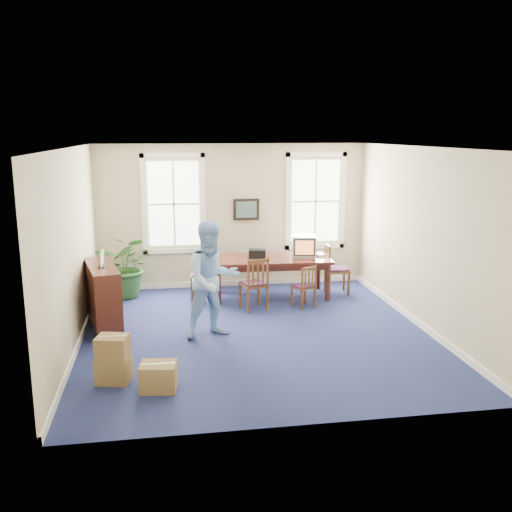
{
  "coord_description": "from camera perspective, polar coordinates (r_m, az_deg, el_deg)",
  "views": [
    {
      "loc": [
        -1.51,
        -9.33,
        3.45
      ],
      "look_at": [
        0.1,
        0.6,
        1.25
      ],
      "focal_mm": 40.0,
      "sensor_mm": 36.0,
      "label": 1
    }
  ],
  "objects": [
    {
      "name": "chair_near_left",
      "position": [
        11.22,
        -0.26,
        -2.77
      ],
      "size": [
        0.58,
        0.58,
        1.05
      ],
      "primitive_type": null,
      "rotation": [
        0.0,
        0.0,
        3.41
      ],
      "color": "brown",
      "rests_on": "ground"
    },
    {
      "name": "floor",
      "position": [
        10.06,
        -0.02,
        -7.72
      ],
      "size": [
        6.5,
        6.5,
        0.0
      ],
      "primitive_type": "plane",
      "color": "navy",
      "rests_on": "ground"
    },
    {
      "name": "window_left",
      "position": [
        12.66,
        -8.22,
        5.17
      ],
      "size": [
        1.4,
        0.12,
        2.2
      ],
      "primitive_type": null,
      "color": "white",
      "rests_on": "ground"
    },
    {
      "name": "equipment_bag",
      "position": [
        12.03,
        0.13,
        0.25
      ],
      "size": [
        0.39,
        0.29,
        0.18
      ],
      "primitive_type": "cube",
      "rotation": [
        0.0,
        0.0,
        -0.19
      ],
      "color": "black",
      "rests_on": "conference_table"
    },
    {
      "name": "baseboard_right",
      "position": [
        10.89,
        15.7,
        -6.28
      ],
      "size": [
        0.04,
        6.5,
        0.12
      ],
      "primitive_type": "cube",
      "color": "white",
      "rests_on": "ground"
    },
    {
      "name": "wall_picture",
      "position": [
        12.77,
        -0.98,
        4.68
      ],
      "size": [
        0.58,
        0.06,
        0.48
      ],
      "primitive_type": null,
      "color": "black",
      "rests_on": "ground"
    },
    {
      "name": "man",
      "position": [
        9.66,
        -4.37,
        -2.41
      ],
      "size": [
        1.15,
        1.0,
        1.99
      ],
      "primitive_type": "imported",
      "rotation": [
        0.0,
        0.0,
        0.29
      ],
      "color": "#90BFF3",
      "rests_on": "ground"
    },
    {
      "name": "baseboard_left",
      "position": [
        10.03,
        -17.18,
        -7.98
      ],
      "size": [
        0.04,
        6.5,
        0.12
      ],
      "primitive_type": "cube",
      "color": "white",
      "rests_on": "ground"
    },
    {
      "name": "game_console",
      "position": [
        12.28,
        6.41,
        0.12
      ],
      "size": [
        0.21,
        0.24,
        0.05
      ],
      "primitive_type": "cube",
      "rotation": [
        0.0,
        0.0,
        0.26
      ],
      "color": "white",
      "rests_on": "conference_table"
    },
    {
      "name": "cardboard_boxes",
      "position": [
        8.4,
        -12.82,
        -9.6
      ],
      "size": [
        1.47,
        1.47,
        0.71
      ],
      "primitive_type": null,
      "rotation": [
        0.0,
        0.0,
        -0.21
      ],
      "color": "olive",
      "rests_on": "ground"
    },
    {
      "name": "baseboard_back",
      "position": [
        13.09,
        -2.27,
        -2.69
      ],
      "size": [
        6.0,
        0.04,
        0.12
      ],
      "primitive_type": "cube",
      "color": "white",
      "rests_on": "ground"
    },
    {
      "name": "wall_back",
      "position": [
        12.81,
        -2.35,
        4.01
      ],
      "size": [
        6.5,
        0.0,
        6.5
      ],
      "primitive_type": "plane",
      "rotation": [
        1.57,
        0.0,
        0.0
      ],
      "color": "#BAAF8B",
      "rests_on": "ground"
    },
    {
      "name": "credenza",
      "position": [
        10.47,
        -15.06,
        -3.83
      ],
      "size": [
        0.79,
        1.62,
        1.23
      ],
      "primitive_type": "cube",
      "rotation": [
        0.0,
        0.0,
        0.23
      ],
      "color": "#451C14",
      "rests_on": "ground"
    },
    {
      "name": "ceiling",
      "position": [
        9.46,
        -0.02,
        10.82
      ],
      "size": [
        6.5,
        6.5,
        0.0
      ],
      "primitive_type": "plane",
      "rotation": [
        3.14,
        0.0,
        0.0
      ],
      "color": "white",
      "rests_on": "ground"
    },
    {
      "name": "wall_right",
      "position": [
        10.53,
        16.33,
        1.71
      ],
      "size": [
        0.0,
        6.5,
        6.5
      ],
      "primitive_type": "plane",
      "rotation": [
        1.57,
        0.0,
        -1.57
      ],
      "color": "#BAAF8B",
      "rests_on": "ground"
    },
    {
      "name": "chair_end_left",
      "position": [
        11.93,
        -5.43,
        -1.86
      ],
      "size": [
        0.52,
        0.52,
        1.07
      ],
      "primitive_type": null,
      "rotation": [
        0.0,
        0.0,
        -1.65
      ],
      "color": "brown",
      "rests_on": "ground"
    },
    {
      "name": "brochure_rack",
      "position": [
        10.29,
        -15.16,
        0.19
      ],
      "size": [
        0.18,
        0.63,
        0.28
      ],
      "primitive_type": null,
      "rotation": [
        0.0,
        0.0,
        -0.12
      ],
      "color": "#99999E",
      "rests_on": "credenza"
    },
    {
      "name": "chair_end_right",
      "position": [
        12.46,
        8.12,
        -1.29
      ],
      "size": [
        0.52,
        0.52,
        1.08
      ],
      "primitive_type": null,
      "rotation": [
        0.0,
        0.0,
        1.51
      ],
      "color": "brown",
      "rests_on": "ground"
    },
    {
      "name": "conference_table",
      "position": [
        12.14,
        1.49,
        -2.12
      ],
      "size": [
        2.52,
        1.23,
        0.84
      ],
      "primitive_type": null,
      "rotation": [
        0.0,
        0.0,
        -0.04
      ],
      "color": "#451C14",
      "rests_on": "ground"
    },
    {
      "name": "chair_near_right",
      "position": [
        11.45,
        4.76,
        -3.02
      ],
      "size": [
        0.5,
        0.5,
        0.85
      ],
      "primitive_type": null,
      "rotation": [
        0.0,
        0.0,
        3.54
      ],
      "color": "brown",
      "rests_on": "ground"
    },
    {
      "name": "window_right",
      "position": [
        13.11,
        5.96,
        5.47
      ],
      "size": [
        1.4,
        0.12,
        2.2
      ],
      "primitive_type": null,
      "color": "white",
      "rests_on": "ground"
    },
    {
      "name": "wall_left",
      "position": [
        9.63,
        -17.93,
        0.65
      ],
      "size": [
        0.0,
        6.5,
        6.5
      ],
      "primitive_type": "plane",
      "rotation": [
        1.57,
        0.0,
        1.57
      ],
      "color": "#BAAF8B",
      "rests_on": "ground"
    },
    {
      "name": "potted_plant",
      "position": [
        12.34,
        -12.78,
        -0.98
      ],
      "size": [
        1.48,
        1.38,
        1.35
      ],
      "primitive_type": "imported",
      "rotation": [
        0.0,
        0.0,
        -0.31
      ],
      "color": "#254E20",
      "rests_on": "ground"
    },
    {
      "name": "wall_front",
      "position": [
        6.53,
        4.55,
        -4.15
      ],
      "size": [
        6.5,
        0.0,
        6.5
      ],
      "primitive_type": "plane",
      "rotation": [
        -1.57,
        0.0,
        0.0
      ],
      "color": "#BAAF8B",
      "rests_on": "ground"
    },
    {
      "name": "crt_tv",
      "position": [
        12.2,
        4.83,
        1.02
      ],
      "size": [
        0.59,
        0.62,
        0.44
      ],
      "primitive_type": null,
      "rotation": [
        0.0,
        0.0,
        -0.21
      ],
      "color": "#B7B7BC",
      "rests_on": "conference_table"
    }
  ]
}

